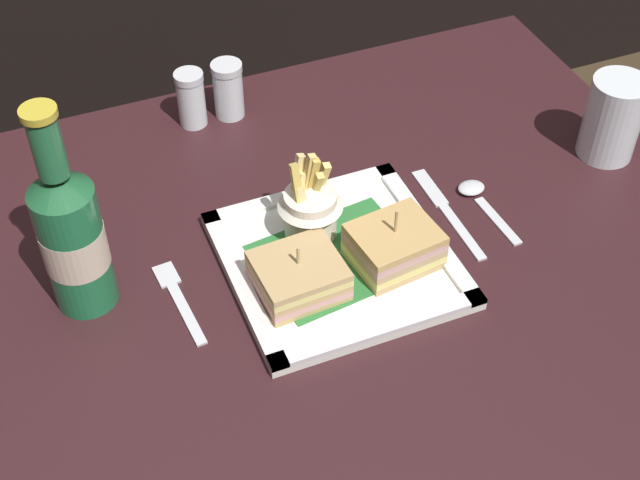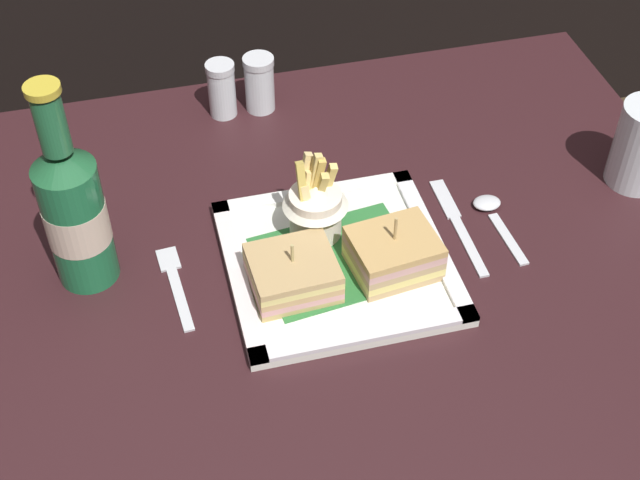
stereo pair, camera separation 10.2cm
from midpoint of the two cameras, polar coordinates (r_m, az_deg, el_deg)
name	(u,v)px [view 2 (the right image)]	position (r m, az deg, el deg)	size (l,w,h in m)	color
dining_table	(305,360)	(1.20, 1.51, -7.75)	(1.03, 0.78, 0.77)	#31171A
square_plate	(337,262)	(1.05, 3.89, -1.54)	(0.25, 0.25, 0.02)	white
sandwich_half_left	(293,274)	(1.00, 1.20, -2.28)	(0.10, 0.09, 0.07)	tan
sandwich_half_right	(394,253)	(1.03, 7.53, -0.99)	(0.10, 0.09, 0.08)	tan
fries_cup	(315,205)	(1.04, 2.49, 2.11)	(0.08, 0.08, 0.11)	white
beer_bottle	(74,211)	(1.00, -12.50, 1.67)	(0.07, 0.07, 0.26)	#1E6F40
fork	(175,282)	(1.04, -6.38, -2.81)	(0.03, 0.13, 0.00)	silver
knife	(457,222)	(1.12, 11.24, 1.02)	(0.02, 0.17, 0.00)	silver
spoon	(492,212)	(1.14, 13.37, 1.64)	(0.04, 0.12, 0.01)	silver
salt_shaker	(222,92)	(1.25, -3.88, 9.21)	(0.04, 0.04, 0.08)	silver
pepper_shaker	(260,87)	(1.26, -1.50, 9.59)	(0.04, 0.04, 0.08)	silver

